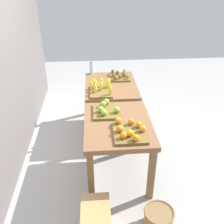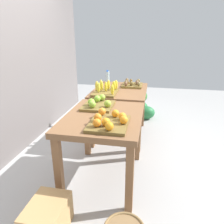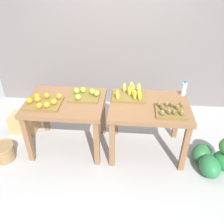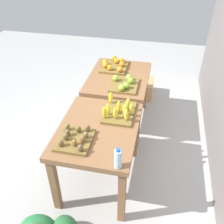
# 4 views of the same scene
# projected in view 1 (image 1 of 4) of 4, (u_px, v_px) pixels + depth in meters

# --- Properties ---
(ground_plane) EXTENTS (8.00, 8.00, 0.00)m
(ground_plane) POSITION_uv_depth(u_px,v_px,m) (114.00, 146.00, 3.92)
(ground_plane) COLOR #A6A5A4
(back_wall) EXTENTS (4.40, 0.12, 3.00)m
(back_wall) POSITION_uv_depth(u_px,v_px,m) (2.00, 52.00, 3.08)
(back_wall) COLOR slate
(back_wall) RESTS_ON ground_plane
(display_table_left) EXTENTS (1.04, 0.80, 0.78)m
(display_table_left) POSITION_uv_depth(u_px,v_px,m) (118.00, 130.00, 3.10)
(display_table_left) COLOR brown
(display_table_left) RESTS_ON ground_plane
(display_table_right) EXTENTS (1.04, 0.80, 0.78)m
(display_table_right) POSITION_uv_depth(u_px,v_px,m) (111.00, 91.00, 4.07)
(display_table_right) COLOR brown
(display_table_right) RESTS_ON ground_plane
(orange_bin) EXTENTS (0.44, 0.37, 0.11)m
(orange_bin) POSITION_uv_depth(u_px,v_px,m) (130.00, 131.00, 2.83)
(orange_bin) COLOR brown
(orange_bin) RESTS_ON display_table_left
(apple_bin) EXTENTS (0.40, 0.35, 0.11)m
(apple_bin) POSITION_uv_depth(u_px,v_px,m) (106.00, 110.00, 3.24)
(apple_bin) COLOR brown
(apple_bin) RESTS_ON display_table_left
(banana_crate) EXTENTS (0.44, 0.33, 0.17)m
(banana_crate) POSITION_uv_depth(u_px,v_px,m) (101.00, 89.00, 3.75)
(banana_crate) COLOR brown
(banana_crate) RESTS_ON display_table_right
(kiwi_bin) EXTENTS (0.36, 0.32, 0.10)m
(kiwi_bin) POSITION_uv_depth(u_px,v_px,m) (119.00, 76.00, 4.21)
(kiwi_bin) COLOR brown
(kiwi_bin) RESTS_ON display_table_right
(water_bottle) EXTENTS (0.07, 0.07, 0.21)m
(water_bottle) POSITION_uv_depth(u_px,v_px,m) (91.00, 68.00, 4.35)
(water_bottle) COLOR silver
(water_bottle) RESTS_ON display_table_right
(watermelon_pile) EXTENTS (0.67, 0.63, 0.51)m
(watermelon_pile) POSITION_uv_depth(u_px,v_px,m) (122.00, 93.00, 5.12)
(watermelon_pile) COLOR #25753A
(watermelon_pile) RESTS_ON ground_plane
(wicker_basket) EXTENTS (0.32, 0.32, 0.23)m
(wicker_basket) POSITION_uv_depth(u_px,v_px,m) (159.00, 218.00, 2.66)
(wicker_basket) COLOR olive
(wicker_basket) RESTS_ON ground_plane
(cardboard_produce_box) EXTENTS (0.40, 0.30, 0.29)m
(cardboard_produce_box) POSITION_uv_depth(u_px,v_px,m) (96.00, 218.00, 2.64)
(cardboard_produce_box) COLOR tan
(cardboard_produce_box) RESTS_ON ground_plane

